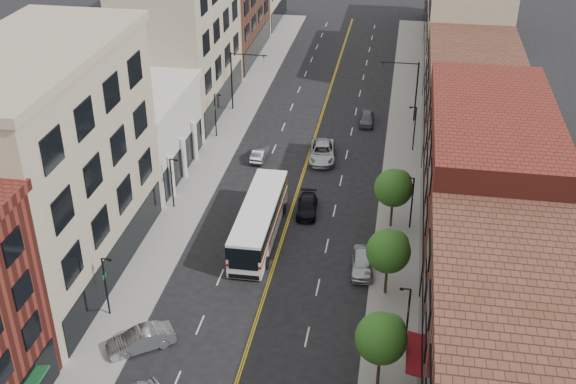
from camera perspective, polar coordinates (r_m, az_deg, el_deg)
The scene contains 27 objects.
sidewalk_left at distance 77.81m, azimuth -5.87°, elevation 2.81°, with size 4.00×110.00×0.15m, color gray.
sidewalk_right at distance 75.38m, azimuth 8.99°, elevation 1.66°, with size 4.00×110.00×0.15m, color gray.
bldg_l_tanoffice at distance 58.09m, azimuth -18.58°, elevation 1.46°, with size 10.00×22.00×18.00m, color tan.
bldg_l_white at distance 74.82m, azimuth -12.01°, elevation 4.49°, with size 10.00×14.00×8.00m, color silver.
bldg_l_far_a at distance 88.00m, azimuth -8.49°, elevation 12.11°, with size 10.00×20.00×18.00m, color tan.
bldg_l_far_b at distance 106.86m, azimuth -5.21°, elevation 14.55°, with size 10.00×20.00×15.00m, color brown.
bldg_r_mid at distance 63.36m, azimuth 15.43°, elevation 1.30°, with size 10.00×22.00×12.00m, color maroon.
bldg_r_far_a at distance 82.84m, azimuth 14.33°, elevation 7.46°, with size 10.00×20.00×10.00m, color brown.
bldg_r_far_b at distance 102.07m, azimuth 13.84°, elevation 12.84°, with size 10.00×22.00×14.00m, color tan.
tree_r_1 at distance 47.27m, azimuth 7.49°, elevation -11.27°, with size 3.40×3.40×5.59m.
tree_r_2 at distance 55.27m, azimuth 8.03°, elevation -4.55°, with size 3.40×3.40×5.59m.
tree_r_3 at distance 63.83m, azimuth 8.43°, elevation 0.41°, with size 3.40×3.40×5.59m.
lamp_l_1 at distance 54.91m, azimuth -14.19°, elevation -6.99°, with size 0.81×0.55×5.05m.
lamp_l_2 at distance 67.44m, azimuth -9.14°, elevation 0.91°, with size 0.81×0.55×5.05m.
lamp_l_3 at distance 81.20m, azimuth -5.73°, elevation 6.25°, with size 0.81×0.55×5.05m.
lamp_r_1 at distance 51.07m, azimuth 9.41°, elevation -9.54°, with size 0.81×0.55×5.05m.
lamp_r_2 at distance 64.35m, azimuth 9.74°, elevation -0.63°, with size 0.81×0.55×5.05m.
lamp_r_3 at distance 78.65m, azimuth 9.95°, elevation 5.14°, with size 0.81×0.55×5.05m.
signal_mast_left at distance 87.62m, azimuth -4.02°, elevation 9.27°, with size 4.49×0.18×7.20m.
signal_mast_right at distance 85.41m, azimuth 9.66°, elevation 8.38°, with size 4.49×0.18×7.20m.
city_bus at distance 62.68m, azimuth -2.29°, elevation -2.13°, with size 3.26×13.20×3.39m.
car_angle_b at distance 52.80m, azimuth -11.57°, elevation -11.36°, with size 1.65×4.73×1.56m, color #96989D.
car_parked_far at distance 59.47m, azimuth 5.88°, elevation -5.59°, with size 1.83×4.55×1.55m, color #B0B4B8.
car_lane_behind at distance 76.78m, azimuth -2.27°, elevation 3.03°, with size 1.35×3.88×1.28m, color #45464A.
car_lane_a at distance 67.05m, azimuth 1.52°, elevation -1.14°, with size 1.85×4.54×1.32m, color black.
car_lane_b at distance 76.78m, azimuth 2.72°, elevation 3.17°, with size 2.71×5.88×1.63m, color #B3B6BC.
car_lane_c at distance 85.59m, azimuth 6.23°, elevation 5.82°, with size 1.67×4.15×1.41m, color #515156.
Camera 1 is at (9.30, -31.92, 34.78)m, focal length 45.00 mm.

